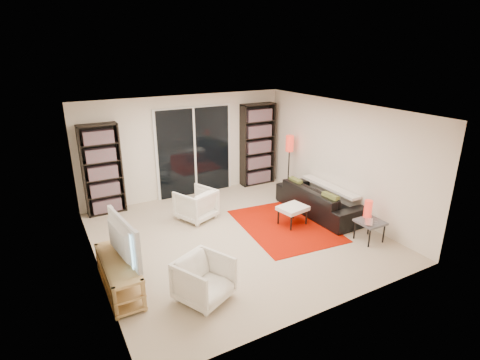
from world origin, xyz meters
name	(u,v)px	position (x,y,z in m)	size (l,w,h in m)	color
floor	(236,236)	(0.00, 0.00, 0.00)	(5.00, 5.00, 0.00)	beige
wall_back	(186,147)	(0.00, 2.50, 1.20)	(5.00, 0.02, 2.40)	white
wall_front	(330,233)	(0.00, -2.50, 1.20)	(5.00, 0.02, 2.40)	white
wall_left	(90,203)	(-2.50, 0.00, 1.20)	(0.02, 5.00, 2.40)	white
wall_right	(340,158)	(2.50, 0.00, 1.20)	(0.02, 5.00, 2.40)	white
ceiling	(236,110)	(0.00, 0.00, 2.40)	(5.00, 5.00, 0.02)	white
sliding_door	(194,152)	(0.20, 2.46, 1.05)	(1.92, 0.08, 2.16)	white
bookshelf_left	(102,170)	(-1.95, 2.33, 0.98)	(0.80, 0.30, 1.95)	black
bookshelf_right	(258,145)	(1.90, 2.33, 1.05)	(0.90, 0.30, 2.10)	black
tv_stand	(119,275)	(-2.32, -0.66, 0.26)	(0.44, 1.36, 0.50)	tan
tv	(116,240)	(-2.30, -0.66, 0.82)	(1.12, 0.15, 0.65)	black
rug	(285,225)	(1.07, -0.10, 0.01)	(1.64, 2.22, 0.01)	#B11000
sofa	(319,200)	(2.08, 0.06, 0.30)	(2.09, 0.82, 0.61)	black
armchair_back	(196,204)	(-0.36, 1.09, 0.32)	(0.69, 0.71, 0.65)	white
armchair_front	(204,280)	(-1.31, -1.46, 0.32)	(0.68, 0.70, 0.64)	white
ottoman	(293,209)	(1.23, -0.13, 0.34)	(0.62, 0.53, 0.40)	white
side_table	(370,223)	(2.07, -1.36, 0.35)	(0.46, 0.46, 0.40)	#4E4F54
laptop	(372,222)	(2.03, -1.43, 0.41)	(0.33, 0.21, 0.03)	silver
table_lamp	(368,209)	(2.16, -1.20, 0.57)	(0.15, 0.15, 0.33)	red
floor_lamp	(289,149)	(2.26, 1.45, 1.09)	(0.21, 0.21, 1.43)	black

